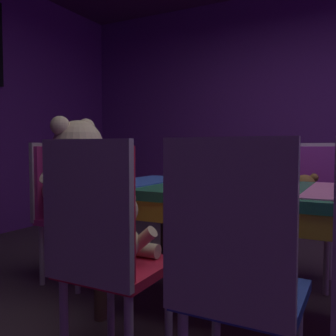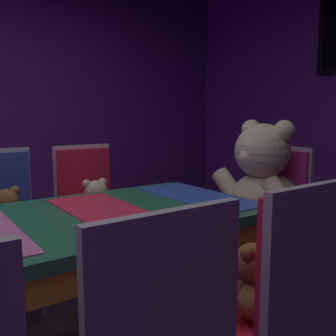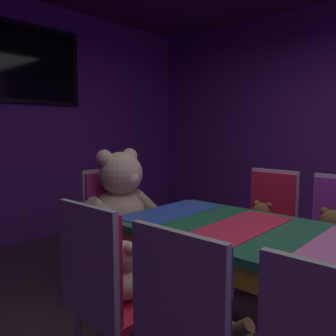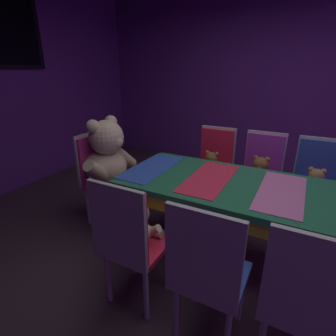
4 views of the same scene
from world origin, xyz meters
name	(u,v)px [view 2 (image 2 of 4)]	position (x,y,z in m)	size (l,w,h in m)	color
banquet_table	(46,241)	(0.00, 0.00, 0.65)	(0.90, 2.02, 0.75)	#26724C
chair_left_1	(1,212)	(-0.86, -0.01, 0.60)	(0.42, 0.41, 0.98)	#2D47B2
teddy_left_1	(7,218)	(-0.71, -0.01, 0.59)	(0.26, 0.33, 0.32)	brown
chair_left_2	(88,201)	(-0.83, 0.55, 0.60)	(0.42, 0.41, 0.98)	red
teddy_left_2	(97,206)	(-0.68, 0.55, 0.59)	(0.26, 0.33, 0.31)	beige
teddy_right_1	(121,331)	(0.70, -0.02, 0.59)	(0.26, 0.33, 0.31)	brown
chair_right_2	(286,297)	(0.85, 0.51, 0.60)	(0.42, 0.41, 0.98)	red
teddy_right_2	(252,285)	(0.71, 0.51, 0.58)	(0.24, 0.31, 0.29)	brown
throne_chair	(276,204)	(0.00, 1.54, 0.60)	(0.41, 0.42, 0.98)	#CC338C
king_teddy_bear	(260,184)	(0.00, 1.37, 0.76)	(0.74, 0.58, 0.70)	beige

